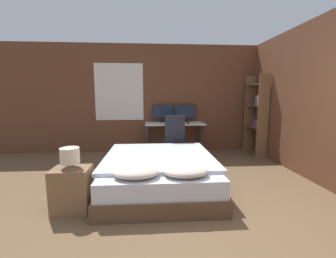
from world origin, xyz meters
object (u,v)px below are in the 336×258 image
monitor_right (185,112)px  office_chair (174,144)px  desk (175,127)px  keyboard (176,124)px  computer_mouse (188,123)px  nightstand (72,190)px  bedside_lamp (70,156)px  bed (159,172)px  bookshelf (257,112)px  monitor_left (163,112)px

monitor_right → office_chair: monitor_right is taller
monitor_right → desk: bearing=-143.0°
keyboard → computer_mouse: (0.30, 0.00, 0.01)m
nightstand → office_chair: (1.47, 1.99, 0.13)m
bedside_lamp → keyboard: size_ratio=0.62×
bed → keyboard: 1.96m
nightstand → monitor_right: monitor_right is taller
keyboard → bookshelf: bearing=0.3°
keyboard → office_chair: office_chair is taller
keyboard → computer_mouse: bearing=0.0°
nightstand → bedside_lamp: bedside_lamp is taller
bedside_lamp → office_chair: 2.49m
office_chair → bedside_lamp: bearing=-126.4°
desk → monitor_left: (-0.28, 0.21, 0.35)m
monitor_right → bookshelf: bearing=-13.6°
desk → bookshelf: 2.01m
nightstand → bookshelf: 4.37m
bedside_lamp → office_chair: bearing=53.6°
nightstand → monitor_left: size_ratio=1.04×
bedside_lamp → computer_mouse: (1.85, 2.47, 0.09)m
nightstand → computer_mouse: bearing=53.2°
bed → keyboard: (0.45, 1.83, 0.53)m
monitor_left → monitor_right: 0.56m
bedside_lamp → computer_mouse: 3.09m
keyboard → bookshelf: 1.98m
bed → bookshelf: 3.14m
bed → office_chair: size_ratio=1.95×
nightstand → keyboard: keyboard is taller
monitor_left → office_chair: monitor_left is taller
bed → desk: 2.13m
desk → monitor_right: size_ratio=2.67×
bed → keyboard: size_ratio=4.87×
bed → bedside_lamp: bedside_lamp is taller
desk → computer_mouse: bearing=-35.1°
desk → monitor_right: (0.28, 0.21, 0.35)m
monitor_right → office_chair: 1.15m
office_chair → computer_mouse: bearing=51.7°
monitor_left → keyboard: 0.56m
desk → bed: bearing=-102.5°
bed → computer_mouse: bearing=67.8°
keyboard → monitor_left: bearing=123.8°
nightstand → computer_mouse: 3.13m
monitor_left → bed: bearing=-94.3°
keyboard → computer_mouse: computer_mouse is taller
bookshelf → keyboard: bearing=-179.7°
monitor_left → bookshelf: size_ratio=0.28×
bed → monitor_left: bearing=85.7°
keyboard → computer_mouse: 0.30m
monitor_left → computer_mouse: monitor_left is taller
bed → desk: desk is taller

